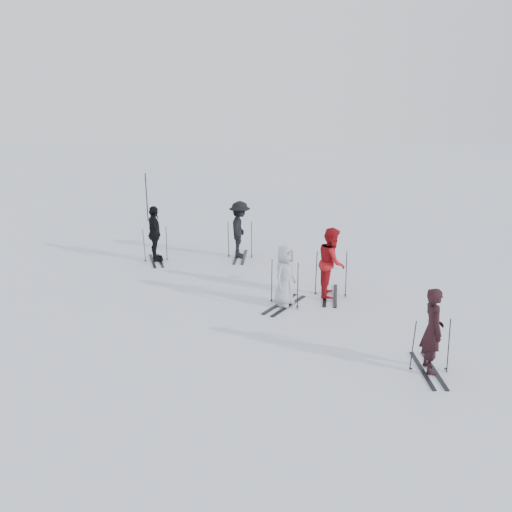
{
  "coord_description": "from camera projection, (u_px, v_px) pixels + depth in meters",
  "views": [
    {
      "loc": [
        0.17,
        -12.24,
        4.96
      ],
      "look_at": [
        0.0,
        1.0,
        1.0
      ],
      "focal_mm": 35.0,
      "sensor_mm": 36.0,
      "label": 1
    }
  ],
  "objects": [
    {
      "name": "skier_grey",
      "position": [
        285.0,
        276.0,
        12.78
      ],
      "size": [
        0.85,
        0.93,
        1.6
      ],
      "primitive_type": "imported",
      "rotation": [
        0.0,
        0.0,
        1.0
      ],
      "color": "#A2A6AC",
      "rests_on": "ground"
    },
    {
      "name": "skier_red",
      "position": [
        332.0,
        263.0,
        13.4
      ],
      "size": [
        0.84,
        1.01,
        1.88
      ],
      "primitive_type": "imported",
      "rotation": [
        0.0,
        0.0,
        1.42
      ],
      "color": "#9E1116",
      "rests_on": "ground"
    },
    {
      "name": "ground",
      "position": [
        256.0,
        303.0,
        13.15
      ],
      "size": [
        120.0,
        120.0,
        0.0
      ],
      "primitive_type": "plane",
      "color": "silver",
      "rests_on": "ground"
    },
    {
      "name": "piste_marker",
      "position": [
        147.0,
        197.0,
        22.39
      ],
      "size": [
        0.05,
        0.05,
        2.16
      ],
      "primitive_type": "cylinder",
      "rotation": [
        0.0,
        0.0,
        0.09
      ],
      "color": "black",
      "rests_on": "ground"
    },
    {
      "name": "skier_uphill_left",
      "position": [
        155.0,
        234.0,
        16.48
      ],
      "size": [
        0.76,
        1.16,
        1.84
      ],
      "primitive_type": "imported",
      "rotation": [
        0.0,
        0.0,
        1.88
      ],
      "color": "black",
      "rests_on": "ground"
    },
    {
      "name": "skis_near_dark",
      "position": [
        431.0,
        345.0,
        9.62
      ],
      "size": [
        1.54,
        0.82,
        1.12
      ],
      "primitive_type": null,
      "rotation": [
        0.0,
        0.0,
        1.57
      ],
      "color": "black",
      "rests_on": "ground"
    },
    {
      "name": "skis_uphill_far",
      "position": [
        240.0,
        239.0,
        16.99
      ],
      "size": [
        1.82,
        1.02,
        1.3
      ],
      "primitive_type": null,
      "rotation": [
        0.0,
        0.0,
        1.53
      ],
      "color": "black",
      "rests_on": "ground"
    },
    {
      "name": "skis_uphill_left",
      "position": [
        155.0,
        244.0,
        16.57
      ],
      "size": [
        1.83,
        1.33,
        1.2
      ],
      "primitive_type": null,
      "rotation": [
        0.0,
        0.0,
        1.88
      ],
      "color": "black",
      "rests_on": "ground"
    },
    {
      "name": "skier_uphill_far",
      "position": [
        240.0,
        230.0,
        16.9
      ],
      "size": [
        0.76,
        1.27,
        1.92
      ],
      "primitive_type": "imported",
      "rotation": [
        0.0,
        0.0,
        1.53
      ],
      "color": "black",
      "rests_on": "ground"
    },
    {
      "name": "skis_grey",
      "position": [
        285.0,
        282.0,
        12.83
      ],
      "size": [
        1.95,
        1.7,
        1.26
      ],
      "primitive_type": null,
      "rotation": [
        0.0,
        0.0,
        1.0
      ],
      "color": "black",
      "rests_on": "ground"
    },
    {
      "name": "skis_red",
      "position": [
        331.0,
        273.0,
        13.48
      ],
      "size": [
        1.92,
        1.2,
        1.31
      ],
      "primitive_type": null,
      "rotation": [
        0.0,
        0.0,
        1.42
      ],
      "color": "black",
      "rests_on": "ground"
    },
    {
      "name": "skier_near_dark",
      "position": [
        432.0,
        331.0,
        9.54
      ],
      "size": [
        0.41,
        0.62,
        1.69
      ],
      "primitive_type": "imported",
      "rotation": [
        0.0,
        0.0,
        1.57
      ],
      "color": "black",
      "rests_on": "ground"
    }
  ]
}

